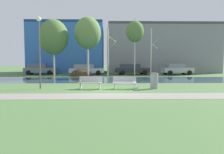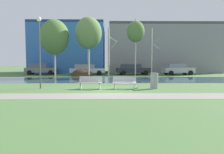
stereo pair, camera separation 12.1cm
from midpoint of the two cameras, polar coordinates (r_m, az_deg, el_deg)
name	(u,v)px [view 2 (the right image)]	position (r m, az deg, el deg)	size (l,w,h in m)	color
ground_plane	(108,78)	(24.15, -0.90, -0.33)	(120.00, 120.00, 0.00)	#4C703D
paved_path_strip	(107,96)	(11.91, -1.10, -5.04)	(60.00, 2.04, 0.01)	gray
river_band	(108,80)	(22.35, -0.92, -0.69)	(80.00, 7.08, 0.01)	#2D475B
soil_mound	(82,76)	(28.07, -7.69, 0.27)	(2.83, 2.50, 1.83)	#423021
bench_left	(90,82)	(14.95, -5.48, -1.35)	(1.65, 0.72, 0.87)	#9EA0A3
bench_right	(124,82)	(14.94, 3.51, -1.35)	(1.65, 0.72, 0.87)	#9EA0A3
trash_bin	(154,81)	(15.33, 11.24, -0.93)	(0.56, 0.56, 1.09)	gray
seagull	(136,88)	(14.78, 6.62, -2.76)	(0.41, 0.15, 0.25)	white
streetlamp	(39,40)	(15.92, -18.29, 9.10)	(0.32, 0.32, 4.93)	#4C4C51
birch_far_left	(54,37)	(27.83, -14.73, 10.08)	(3.56, 3.56, 6.96)	#BCB7A8
birch_left	(89,33)	(27.34, -6.05, 11.37)	(3.25, 3.25, 7.30)	#BCB7A8
birch_center_left	(109,52)	(27.96, -0.70, 6.69)	(1.23, 2.11, 6.10)	beige
birch_center	(136,32)	(27.87, 6.34, 11.74)	(2.22, 2.22, 7.17)	#BCB7A8
birch_center_right	(152,52)	(28.84, 10.58, 6.54)	(1.11, 1.89, 6.13)	beige
parked_van_nearest_grey	(41,69)	(32.28, -18.11, 2.04)	(4.43, 2.38, 1.54)	slate
parked_sedan_second_white	(86,69)	(30.16, -6.60, 2.03)	(4.91, 2.38, 1.48)	silver
parked_hatch_third_dark	(133,69)	(30.53, 5.55, 2.07)	(4.86, 2.37, 1.48)	#282B30
parked_wagon_fourth_silver	(178,69)	(31.43, 16.91, 2.02)	(4.32, 2.34, 1.54)	#B2B5BC
building_blue_store	(70,48)	(37.58, -10.87, 7.36)	(11.54, 8.77, 8.04)	#3870C6
building_grey_warehouse	(161,49)	(38.43, 12.77, 7.15)	(17.65, 8.62, 7.90)	gray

